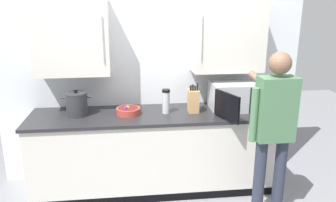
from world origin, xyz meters
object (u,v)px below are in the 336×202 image
(knife_block, at_px, (193,101))
(thermos_flask, at_px, (166,101))
(microwave_oven, at_px, (232,96))
(stock_pot, at_px, (77,104))
(fruit_bowl, at_px, (128,110))
(person_figure, at_px, (273,124))

(knife_block, bearing_deg, thermos_flask, -178.85)
(microwave_oven, relative_size, stock_pot, 2.25)
(thermos_flask, distance_m, fruit_bowl, 0.42)
(thermos_flask, bearing_deg, knife_block, 1.15)
(microwave_oven, bearing_deg, fruit_bowl, -178.42)
(knife_block, relative_size, person_figure, 0.20)
(thermos_flask, height_order, stock_pot, stock_pot)
(thermos_flask, height_order, person_figure, person_figure)
(fruit_bowl, bearing_deg, person_figure, -28.73)
(stock_pot, height_order, knife_block, knife_block)
(fruit_bowl, distance_m, person_figure, 1.51)
(microwave_oven, distance_m, person_figure, 0.78)
(microwave_oven, height_order, thermos_flask, microwave_oven)
(microwave_oven, distance_m, stock_pot, 1.71)
(microwave_oven, xyz_separation_m, fruit_bowl, (-1.17, -0.03, -0.11))
(microwave_oven, relative_size, fruit_bowl, 2.81)
(stock_pot, relative_size, person_figure, 0.20)
(fruit_bowl, distance_m, stock_pot, 0.55)
(fruit_bowl, xyz_separation_m, stock_pot, (-0.54, 0.02, 0.09))
(thermos_flask, height_order, knife_block, knife_block)
(microwave_oven, relative_size, thermos_flask, 2.73)
(fruit_bowl, relative_size, person_figure, 0.16)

